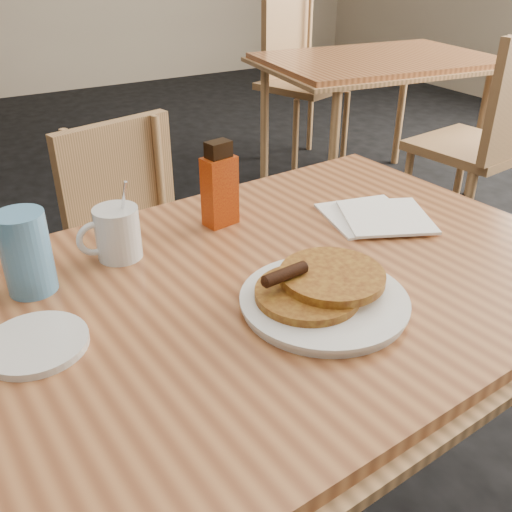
{
  "coord_description": "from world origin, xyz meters",
  "views": [
    {
      "loc": [
        -0.44,
        -0.68,
        1.28
      ],
      "look_at": [
        -0.02,
        0.03,
        0.82
      ],
      "focal_mm": 40.0,
      "sensor_mm": 36.0,
      "label": 1
    }
  ],
  "objects_px": {
    "main_table": "(267,298)",
    "chair_main_far": "(134,239)",
    "syrup_bottle": "(220,187)",
    "chair_neighbor_near": "(495,128)",
    "neighbor_table": "(379,65)",
    "chair_neighbor_far": "(296,63)",
    "coffee_mug": "(116,233)",
    "blue_tumbler": "(26,253)",
    "pancake_plate": "(322,295)"
  },
  "relations": [
    {
      "from": "main_table",
      "to": "chair_main_far",
      "type": "relative_size",
      "value": 1.57
    },
    {
      "from": "syrup_bottle",
      "to": "chair_neighbor_near",
      "type": "bearing_deg",
      "value": 8.66
    },
    {
      "from": "neighbor_table",
      "to": "chair_neighbor_near",
      "type": "distance_m",
      "value": 0.78
    },
    {
      "from": "chair_neighbor_far",
      "to": "syrup_bottle",
      "type": "distance_m",
      "value": 2.57
    },
    {
      "from": "coffee_mug",
      "to": "main_table",
      "type": "bearing_deg",
      "value": -35.65
    },
    {
      "from": "chair_main_far",
      "to": "coffee_mug",
      "type": "xyz_separation_m",
      "value": [
        -0.2,
        -0.55,
        0.31
      ]
    },
    {
      "from": "neighbor_table",
      "to": "blue_tumbler",
      "type": "bearing_deg",
      "value": -145.25
    },
    {
      "from": "chair_main_far",
      "to": "pancake_plate",
      "type": "relative_size",
      "value": 2.98
    },
    {
      "from": "chair_main_far",
      "to": "chair_neighbor_far",
      "type": "bearing_deg",
      "value": 29.58
    },
    {
      "from": "pancake_plate",
      "to": "coffee_mug",
      "type": "xyz_separation_m",
      "value": [
        -0.23,
        0.33,
        0.03
      ]
    },
    {
      "from": "neighbor_table",
      "to": "chair_neighbor_far",
      "type": "bearing_deg",
      "value": 91.03
    },
    {
      "from": "chair_neighbor_far",
      "to": "syrup_bottle",
      "type": "xyz_separation_m",
      "value": [
        -1.57,
        -2.03,
        0.23
      ]
    },
    {
      "from": "main_table",
      "to": "chair_neighbor_near",
      "type": "relative_size",
      "value": 1.33
    },
    {
      "from": "chair_main_far",
      "to": "main_table",
      "type": "bearing_deg",
      "value": -103.39
    },
    {
      "from": "chair_neighbor_far",
      "to": "blue_tumbler",
      "type": "bearing_deg",
      "value": -151.91
    },
    {
      "from": "chair_neighbor_near",
      "to": "neighbor_table",
      "type": "bearing_deg",
      "value": 80.85
    },
    {
      "from": "coffee_mug",
      "to": "blue_tumbler",
      "type": "xyz_separation_m",
      "value": [
        -0.16,
        -0.04,
        0.02
      ]
    },
    {
      "from": "chair_main_far",
      "to": "coffee_mug",
      "type": "height_order",
      "value": "coffee_mug"
    },
    {
      "from": "main_table",
      "to": "pancake_plate",
      "type": "relative_size",
      "value": 4.68
    },
    {
      "from": "chair_neighbor_far",
      "to": "pancake_plate",
      "type": "bearing_deg",
      "value": -142.07
    },
    {
      "from": "neighbor_table",
      "to": "chair_main_far",
      "type": "distance_m",
      "value": 1.81
    },
    {
      "from": "chair_main_far",
      "to": "coffee_mug",
      "type": "distance_m",
      "value": 0.66
    },
    {
      "from": "chair_main_far",
      "to": "syrup_bottle",
      "type": "xyz_separation_m",
      "value": [
        0.03,
        -0.52,
        0.34
      ]
    },
    {
      "from": "neighbor_table",
      "to": "syrup_bottle",
      "type": "bearing_deg",
      "value": -140.48
    },
    {
      "from": "main_table",
      "to": "chair_main_far",
      "type": "xyz_separation_m",
      "value": [
        -0.0,
        0.76,
        -0.22
      ]
    },
    {
      "from": "chair_neighbor_near",
      "to": "syrup_bottle",
      "type": "xyz_separation_m",
      "value": [
        -1.55,
        -0.53,
        0.25
      ]
    },
    {
      "from": "pancake_plate",
      "to": "blue_tumbler",
      "type": "bearing_deg",
      "value": 143.97
    },
    {
      "from": "neighbor_table",
      "to": "chair_main_far",
      "type": "relative_size",
      "value": 1.55
    },
    {
      "from": "blue_tumbler",
      "to": "chair_main_far",
      "type": "bearing_deg",
      "value": 58.35
    },
    {
      "from": "chair_main_far",
      "to": "chair_neighbor_near",
      "type": "relative_size",
      "value": 0.84
    },
    {
      "from": "chair_neighbor_near",
      "to": "syrup_bottle",
      "type": "distance_m",
      "value": 1.66
    },
    {
      "from": "chair_main_far",
      "to": "syrup_bottle",
      "type": "bearing_deg",
      "value": -99.91
    },
    {
      "from": "pancake_plate",
      "to": "coffee_mug",
      "type": "relative_size",
      "value": 1.77
    },
    {
      "from": "chair_main_far",
      "to": "chair_neighbor_near",
      "type": "bearing_deg",
      "value": -13.22
    },
    {
      "from": "chair_neighbor_far",
      "to": "coffee_mug",
      "type": "xyz_separation_m",
      "value": [
        -1.8,
        -2.06,
        0.2
      ]
    },
    {
      "from": "syrup_bottle",
      "to": "blue_tumbler",
      "type": "relative_size",
      "value": 1.25
    },
    {
      "from": "main_table",
      "to": "chair_main_far",
      "type": "bearing_deg",
      "value": 90.28
    },
    {
      "from": "pancake_plate",
      "to": "main_table",
      "type": "bearing_deg",
      "value": 105.38
    },
    {
      "from": "chair_main_far",
      "to": "pancake_plate",
      "type": "height_order",
      "value": "chair_main_far"
    },
    {
      "from": "neighbor_table",
      "to": "blue_tumbler",
      "type": "relative_size",
      "value": 8.91
    },
    {
      "from": "main_table",
      "to": "pancake_plate",
      "type": "bearing_deg",
      "value": -74.62
    },
    {
      "from": "neighbor_table",
      "to": "chair_neighbor_far",
      "type": "distance_m",
      "value": 0.73
    },
    {
      "from": "chair_main_far",
      "to": "blue_tumbler",
      "type": "height_order",
      "value": "blue_tumbler"
    },
    {
      "from": "chair_main_far",
      "to": "chair_neighbor_near",
      "type": "distance_m",
      "value": 1.59
    },
    {
      "from": "coffee_mug",
      "to": "pancake_plate",
      "type": "bearing_deg",
      "value": -44.06
    },
    {
      "from": "main_table",
      "to": "chair_neighbor_near",
      "type": "bearing_deg",
      "value": 25.9
    },
    {
      "from": "coffee_mug",
      "to": "blue_tumbler",
      "type": "relative_size",
      "value": 1.09
    },
    {
      "from": "chair_neighbor_near",
      "to": "coffee_mug",
      "type": "relative_size",
      "value": 6.25
    },
    {
      "from": "syrup_bottle",
      "to": "blue_tumbler",
      "type": "bearing_deg",
      "value": 179.41
    },
    {
      "from": "blue_tumbler",
      "to": "syrup_bottle",
      "type": "bearing_deg",
      "value": 9.62
    }
  ]
}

